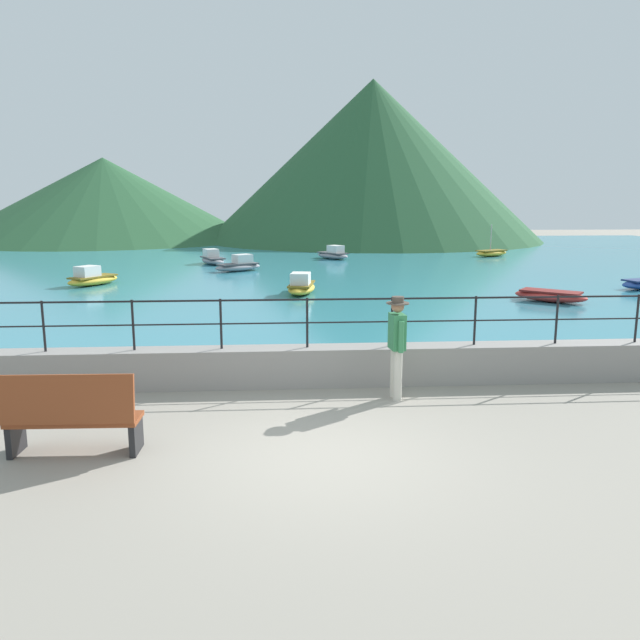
{
  "coord_description": "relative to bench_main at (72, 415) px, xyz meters",
  "views": [
    {
      "loc": [
        -0.53,
        -7.79,
        3.33
      ],
      "look_at": [
        0.26,
        3.7,
        1.1
      ],
      "focal_mm": 35.19,
      "sensor_mm": 36.0,
      "label": 1
    }
  ],
  "objects": [
    {
      "name": "hill_secondary",
      "position": [
        -11.19,
        44.93,
        2.75
      ],
      "size": [
        24.61,
        24.61,
        6.61
      ],
      "primitive_type": "cone",
      "color": "#285633",
      "rests_on": "ground"
    },
    {
      "name": "person_walking",
      "position": [
        4.68,
        2.09,
        0.42
      ],
      "size": [
        0.38,
        0.57,
        1.75
      ],
      "color": "beige",
      "rests_on": "ground"
    },
    {
      "name": "promenade_wall",
      "position": [
        3.23,
        3.0,
        -0.21
      ],
      "size": [
        20.0,
        0.56,
        0.7
      ],
      "primitive_type": "cube",
      "color": "gray",
      "rests_on": "ground"
    },
    {
      "name": "railing",
      "position": [
        3.23,
        3.0,
        0.76
      ],
      "size": [
        18.44,
        0.04,
        0.9
      ],
      "color": "black",
      "rests_on": "promenade_wall"
    },
    {
      "name": "boat_7",
      "position": [
        15.14,
        27.67,
        -0.3
      ],
      "size": [
        2.45,
        1.89,
        1.83
      ],
      "color": "gold",
      "rests_on": "lake_water"
    },
    {
      "name": "boat_6",
      "position": [
        0.94,
        21.02,
        -0.23
      ],
      "size": [
        2.42,
        2.01,
        0.76
      ],
      "color": "gray",
      "rests_on": "lake_water"
    },
    {
      "name": "boat_4",
      "position": [
        3.54,
        13.79,
        -0.23
      ],
      "size": [
        1.28,
        2.42,
        0.76
      ],
      "color": "gold",
      "rests_on": "lake_water"
    },
    {
      "name": "hill_main",
      "position": [
        10.43,
        43.29,
        5.74
      ],
      "size": [
        26.98,
        26.98,
        12.6
      ],
      "primitive_type": "cone",
      "color": "#285633",
      "rests_on": "ground"
    },
    {
      "name": "ground_plane",
      "position": [
        3.23,
        -0.2,
        -0.56
      ],
      "size": [
        120.0,
        120.0,
        0.0
      ],
      "primitive_type": "plane",
      "color": "gray"
    },
    {
      "name": "boat_2",
      "position": [
        11.53,
        11.5,
        -0.3
      ],
      "size": [
        2.34,
        2.16,
        0.36
      ],
      "color": "red",
      "rests_on": "lake_water"
    },
    {
      "name": "bench_main",
      "position": [
        0.0,
        0.0,
        0.0
      ],
      "size": [
        1.72,
        0.6,
        1.13
      ],
      "color": "brown",
      "rests_on": "ground"
    },
    {
      "name": "lake_water",
      "position": [
        3.23,
        25.64,
        -0.53
      ],
      "size": [
        64.0,
        44.32,
        0.06
      ],
      "primitive_type": "cube",
      "color": "teal",
      "rests_on": "ground"
    },
    {
      "name": "boat_5",
      "position": [
        -0.59,
        24.3,
        -0.23
      ],
      "size": [
        1.75,
        2.47,
        0.76
      ],
      "color": "gray",
      "rests_on": "lake_water"
    },
    {
      "name": "boat_3",
      "position": [
        -4.42,
        16.54,
        -0.23
      ],
      "size": [
        1.99,
        2.42,
        0.76
      ],
      "color": "gold",
      "rests_on": "lake_water"
    },
    {
      "name": "boat_1",
      "position": [
        5.82,
        26.66,
        -0.23
      ],
      "size": [
        2.09,
        2.38,
        0.76
      ],
      "color": "gray",
      "rests_on": "lake_water"
    }
  ]
}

